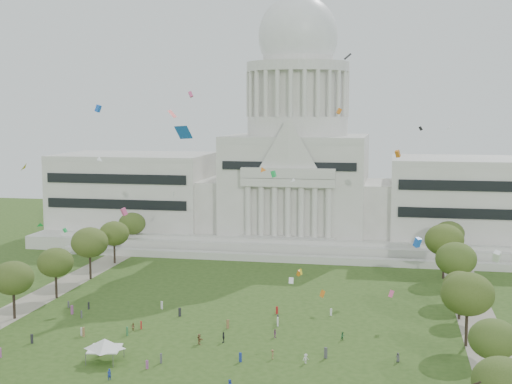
# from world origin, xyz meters

# --- Properties ---
(ground) EXTENTS (400.00, 400.00, 0.00)m
(ground) POSITION_xyz_m (0.00, 0.00, 0.00)
(ground) COLOR #2D4A17
(ground) RESTS_ON ground
(capitol) EXTENTS (160.00, 64.50, 91.30)m
(capitol) POSITION_xyz_m (0.00, 113.59, 22.30)
(capitol) COLOR beige
(capitol) RESTS_ON ground
(path_left) EXTENTS (8.00, 160.00, 0.04)m
(path_left) POSITION_xyz_m (-48.00, 30.00, 0.02)
(path_left) COLOR gray
(path_left) RESTS_ON ground
(path_right) EXTENTS (8.00, 160.00, 0.04)m
(path_right) POSITION_xyz_m (48.00, 30.00, 0.02)
(path_right) COLOR gray
(path_right) RESTS_ON ground
(row_tree_r_0) EXTENTS (7.67, 7.67, 10.91)m
(row_tree_r_0) POSITION_xyz_m (44.94, -19.59, 7.75)
(row_tree_r_0) COLOR black
(row_tree_r_0) RESTS_ON ground
(row_tree_r_1) EXTENTS (7.58, 7.58, 10.78)m
(row_tree_r_1) POSITION_xyz_m (46.22, -1.75, 7.66)
(row_tree_r_1) COLOR black
(row_tree_r_1) RESTS_ON ground
(row_tree_l_2) EXTENTS (8.42, 8.42, 11.97)m
(row_tree_l_2) POSITION_xyz_m (-45.04, 17.30, 8.51)
(row_tree_l_2) COLOR black
(row_tree_l_2) RESTS_ON ground
(row_tree_r_2) EXTENTS (9.55, 9.55, 13.58)m
(row_tree_r_2) POSITION_xyz_m (44.17, 17.44, 9.66)
(row_tree_r_2) COLOR black
(row_tree_r_2) RESTS_ON ground
(row_tree_l_3) EXTENTS (8.12, 8.12, 11.55)m
(row_tree_l_3) POSITION_xyz_m (-44.09, 33.92, 8.21)
(row_tree_l_3) COLOR black
(row_tree_l_3) RESTS_ON ground
(row_tree_r_3) EXTENTS (7.01, 7.01, 9.98)m
(row_tree_r_3) POSITION_xyz_m (44.40, 34.48, 7.08)
(row_tree_r_3) COLOR black
(row_tree_r_3) RESTS_ON ground
(row_tree_l_4) EXTENTS (9.29, 9.29, 13.21)m
(row_tree_l_4) POSITION_xyz_m (-44.08, 52.42, 9.39)
(row_tree_l_4) COLOR black
(row_tree_l_4) RESTS_ON ground
(row_tree_r_4) EXTENTS (9.19, 9.19, 13.06)m
(row_tree_r_4) POSITION_xyz_m (44.76, 50.04, 9.29)
(row_tree_r_4) COLOR black
(row_tree_r_4) RESTS_ON ground
(row_tree_l_5) EXTENTS (8.33, 8.33, 11.85)m
(row_tree_l_5) POSITION_xyz_m (-45.22, 71.01, 8.42)
(row_tree_l_5) COLOR black
(row_tree_l_5) RESTS_ON ground
(row_tree_r_5) EXTENTS (9.82, 9.82, 13.96)m
(row_tree_r_5) POSITION_xyz_m (43.49, 70.19, 9.93)
(row_tree_r_5) COLOR black
(row_tree_r_5) RESTS_ON ground
(row_tree_l_6) EXTENTS (8.19, 8.19, 11.64)m
(row_tree_l_6) POSITION_xyz_m (-46.87, 89.14, 8.27)
(row_tree_l_6) COLOR black
(row_tree_l_6) RESTS_ON ground
(row_tree_r_6) EXTENTS (8.42, 8.42, 11.97)m
(row_tree_r_6) POSITION_xyz_m (45.96, 88.13, 8.51)
(row_tree_r_6) COLOR black
(row_tree_r_6) RESTS_ON ground
(event_tent) EXTENTS (8.46, 8.46, 4.08)m
(event_tent) POSITION_xyz_m (-16.88, -2.56, 3.16)
(event_tent) COLOR #4C4C4C
(event_tent) RESTS_ON ground
(person_0) EXTENTS (0.95, 0.85, 1.62)m
(person_0) POSITION_xyz_m (32.05, 6.68, 0.81)
(person_0) COLOR #4C4C51
(person_0) RESTS_ON ground
(person_2) EXTENTS (0.92, 0.86, 1.61)m
(person_2) POSITION_xyz_m (22.03, 16.35, 0.81)
(person_2) COLOR #33723F
(person_2) RESTS_ON ground
(person_3) EXTENTS (0.59, 1.09, 1.67)m
(person_3) POSITION_xyz_m (10.87, 4.07, 0.83)
(person_3) COLOR olive
(person_3) RESTS_ON ground
(person_4) EXTENTS (1.02, 1.31, 1.98)m
(person_4) POSITION_xyz_m (0.56, 10.90, 0.99)
(person_4) COLOR #26262B
(person_4) RESTS_ON ground
(person_5) EXTENTS (1.83, 1.83, 2.00)m
(person_5) POSITION_xyz_m (-3.49, 9.01, 1.00)
(person_5) COLOR olive
(person_5) RESTS_ON ground
(person_7) EXTENTS (0.81, 0.83, 1.85)m
(person_7) POSITION_xyz_m (-12.91, -10.28, 0.92)
(person_7) COLOR navy
(person_7) RESTS_ON ground
(person_8) EXTENTS (0.84, 0.66, 1.53)m
(person_8) POSITION_xyz_m (-18.29, 14.40, 0.76)
(person_8) COLOR olive
(person_8) RESTS_ON ground
(person_9) EXTENTS (1.20, 1.07, 1.67)m
(person_9) POSITION_xyz_m (16.76, 3.05, 0.84)
(person_9) COLOR silver
(person_9) RESTS_ON ground
(person_10) EXTENTS (0.90, 1.11, 1.67)m
(person_10) POSITION_xyz_m (9.41, 15.49, 0.84)
(person_10) COLOR #994C8C
(person_10) RESTS_ON ground
(distant_crowd) EXTENTS (58.13, 36.82, 1.91)m
(distant_crowd) POSITION_xyz_m (-12.82, 14.48, 0.85)
(distant_crowd) COLOR #26262B
(distant_crowd) RESTS_ON ground
(kite_swarm) EXTENTS (85.04, 106.23, 48.64)m
(kite_swarm) POSITION_xyz_m (0.12, 11.15, 26.02)
(kite_swarm) COLOR black
(kite_swarm) RESTS_ON ground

